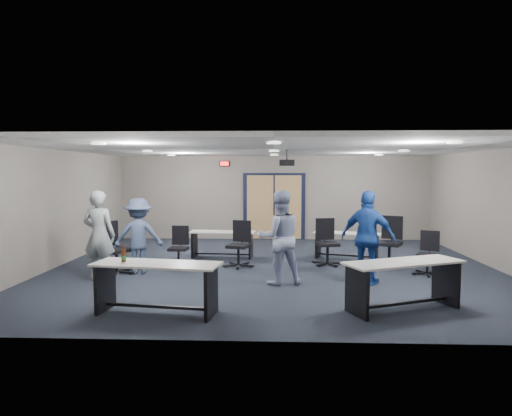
{
  "coord_description": "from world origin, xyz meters",
  "views": [
    {
      "loc": [
        0.02,
        -10.24,
        2.19
      ],
      "look_at": [
        -0.39,
        -0.3,
        1.4
      ],
      "focal_mm": 32.0,
      "sensor_mm": 36.0,
      "label": 1
    }
  ],
  "objects_px": {
    "person_gray": "(99,235)",
    "person_back": "(139,236)",
    "chair_back_b": "(238,244)",
    "chair_back_c": "(328,242)",
    "table_back_left": "(223,240)",
    "table_back_right": "(347,241)",
    "person_lightblue": "(280,237)",
    "person_navy": "(368,238)",
    "chair_loose_left": "(116,248)",
    "chair_back_a": "(178,247)",
    "table_front_right": "(403,277)",
    "chair_back_d": "(389,242)",
    "table_front_left": "(156,279)",
    "chair_loose_right": "(428,253)"
  },
  "relations": [
    {
      "from": "person_gray",
      "to": "person_back",
      "type": "height_order",
      "value": "person_gray"
    },
    {
      "from": "chair_back_b",
      "to": "chair_back_c",
      "type": "bearing_deg",
      "value": 25.7
    },
    {
      "from": "table_back_left",
      "to": "table_back_right",
      "type": "bearing_deg",
      "value": 3.35
    },
    {
      "from": "person_lightblue",
      "to": "person_navy",
      "type": "relative_size",
      "value": 1.0
    },
    {
      "from": "table_back_left",
      "to": "chair_loose_left",
      "type": "bearing_deg",
      "value": -131.68
    },
    {
      "from": "chair_back_a",
      "to": "chair_back_b",
      "type": "distance_m",
      "value": 1.38
    },
    {
      "from": "person_navy",
      "to": "person_back",
      "type": "bearing_deg",
      "value": 21.76
    },
    {
      "from": "table_front_right",
      "to": "table_back_right",
      "type": "bearing_deg",
      "value": 70.02
    },
    {
      "from": "person_back",
      "to": "chair_back_d",
      "type": "bearing_deg",
      "value": -179.76
    },
    {
      "from": "table_front_right",
      "to": "person_gray",
      "type": "height_order",
      "value": "person_gray"
    },
    {
      "from": "chair_back_a",
      "to": "chair_loose_left",
      "type": "distance_m",
      "value": 1.39
    },
    {
      "from": "table_back_left",
      "to": "chair_back_d",
      "type": "height_order",
      "value": "chair_back_d"
    },
    {
      "from": "chair_back_c",
      "to": "chair_loose_left",
      "type": "xyz_separation_m",
      "value": [
        -4.63,
        -1.13,
        0.02
      ]
    },
    {
      "from": "table_back_right",
      "to": "person_lightblue",
      "type": "xyz_separation_m",
      "value": [
        -1.72,
        -2.6,
        0.46
      ]
    },
    {
      "from": "chair_back_c",
      "to": "chair_loose_left",
      "type": "distance_m",
      "value": 4.77
    },
    {
      "from": "chair_back_b",
      "to": "person_lightblue",
      "type": "bearing_deg",
      "value": -41.61
    },
    {
      "from": "person_lightblue",
      "to": "chair_back_c",
      "type": "bearing_deg",
      "value": -133.95
    },
    {
      "from": "person_gray",
      "to": "person_lightblue",
      "type": "bearing_deg",
      "value": -175.72
    },
    {
      "from": "table_back_right",
      "to": "person_navy",
      "type": "bearing_deg",
      "value": -71.59
    },
    {
      "from": "person_gray",
      "to": "table_front_left",
      "type": "bearing_deg",
      "value": 135.65
    },
    {
      "from": "table_front_right",
      "to": "chair_loose_right",
      "type": "relative_size",
      "value": 2.18
    },
    {
      "from": "person_navy",
      "to": "person_lightblue",
      "type": "bearing_deg",
      "value": 32.43
    },
    {
      "from": "chair_loose_right",
      "to": "person_gray",
      "type": "xyz_separation_m",
      "value": [
        -6.78,
        -0.74,
        0.45
      ]
    },
    {
      "from": "table_back_right",
      "to": "chair_back_a",
      "type": "bearing_deg",
      "value": -145.48
    },
    {
      "from": "chair_back_b",
      "to": "person_gray",
      "type": "height_order",
      "value": "person_gray"
    },
    {
      "from": "chair_loose_right",
      "to": "person_navy",
      "type": "xyz_separation_m",
      "value": [
        -1.43,
        -0.84,
        0.45
      ]
    },
    {
      "from": "chair_back_d",
      "to": "chair_loose_left",
      "type": "distance_m",
      "value": 6.14
    },
    {
      "from": "chair_back_d",
      "to": "person_navy",
      "type": "distance_m",
      "value": 1.95
    },
    {
      "from": "table_back_right",
      "to": "person_gray",
      "type": "height_order",
      "value": "person_gray"
    },
    {
      "from": "person_back",
      "to": "table_front_left",
      "type": "bearing_deg",
      "value": 102.21
    },
    {
      "from": "chair_back_a",
      "to": "chair_loose_right",
      "type": "xyz_separation_m",
      "value": [
        5.45,
        -0.55,
        -0.01
      ]
    },
    {
      "from": "table_front_left",
      "to": "chair_back_a",
      "type": "height_order",
      "value": "table_front_left"
    },
    {
      "from": "chair_back_b",
      "to": "person_lightblue",
      "type": "height_order",
      "value": "person_lightblue"
    },
    {
      "from": "chair_loose_left",
      "to": "chair_back_d",
      "type": "bearing_deg",
      "value": -49.28
    },
    {
      "from": "chair_back_d",
      "to": "person_back",
      "type": "xyz_separation_m",
      "value": [
        -5.59,
        -0.96,
        0.24
      ]
    },
    {
      "from": "table_front_right",
      "to": "chair_loose_left",
      "type": "bearing_deg",
      "value": 133.61
    },
    {
      "from": "chair_back_d",
      "to": "person_gray",
      "type": "distance_m",
      "value": 6.41
    },
    {
      "from": "chair_loose_left",
      "to": "person_gray",
      "type": "relative_size",
      "value": 0.61
    },
    {
      "from": "table_front_right",
      "to": "chair_back_a",
      "type": "distance_m",
      "value": 5.23
    },
    {
      "from": "chair_back_c",
      "to": "chair_back_d",
      "type": "bearing_deg",
      "value": -13.29
    },
    {
      "from": "chair_back_d",
      "to": "table_front_left",
      "type": "bearing_deg",
      "value": -113.44
    },
    {
      "from": "chair_loose_right",
      "to": "person_back",
      "type": "xyz_separation_m",
      "value": [
        -6.17,
        -0.08,
        0.35
      ]
    },
    {
      "from": "table_front_right",
      "to": "person_lightblue",
      "type": "xyz_separation_m",
      "value": [
        -1.94,
        1.62,
        0.38
      ]
    },
    {
      "from": "person_gray",
      "to": "table_front_right",
      "type": "bearing_deg",
      "value": 168.99
    },
    {
      "from": "person_gray",
      "to": "person_back",
      "type": "xyz_separation_m",
      "value": [
        0.61,
        0.66,
        -0.1
      ]
    },
    {
      "from": "chair_loose_left",
      "to": "person_navy",
      "type": "distance_m",
      "value": 5.26
    },
    {
      "from": "table_back_left",
      "to": "person_gray",
      "type": "distance_m",
      "value": 3.39
    },
    {
      "from": "table_back_right",
      "to": "person_gray",
      "type": "bearing_deg",
      "value": -136.98
    },
    {
      "from": "chair_back_a",
      "to": "chair_loose_left",
      "type": "bearing_deg",
      "value": -145.82
    },
    {
      "from": "chair_back_a",
      "to": "person_gray",
      "type": "distance_m",
      "value": 1.91
    }
  ]
}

